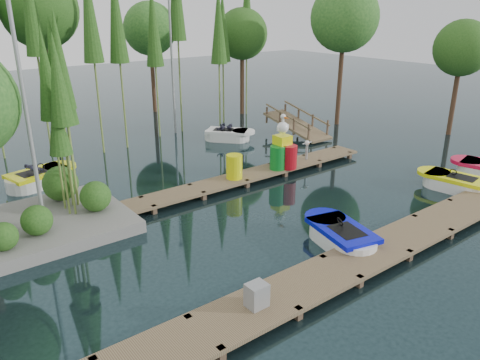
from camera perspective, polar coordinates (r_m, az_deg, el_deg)
ground_plane at (r=15.75m, az=-0.34°, el=-4.65°), size 90.00×90.00×0.00m
near_dock at (r=12.77m, az=12.17°, el=-10.43°), size 18.00×1.50×0.50m
far_dock at (r=18.06m, az=-2.60°, el=-0.48°), size 15.00×1.20×0.50m
tree_screen at (r=22.92m, az=-21.93°, el=17.70°), size 34.42×18.53×10.31m
lamp_island at (r=14.41m, az=-24.82°, el=8.91°), size 0.30×0.30×7.25m
lamp_rear at (r=25.78m, az=-8.34°, el=14.91°), size 0.30×0.30×7.25m
ramp at (r=25.81m, az=6.92°, el=6.70°), size 1.50×3.94×1.49m
boat_blue at (r=14.28m, az=12.17°, el=-6.74°), size 1.86×3.00×0.94m
boat_yellow_near at (r=19.82m, az=24.63°, el=-0.36°), size 1.64×2.88×0.91m
boat_yellow_far at (r=20.06m, az=-23.21°, el=0.22°), size 3.09×1.95×1.43m
boat_white_far at (r=24.76m, az=-1.47°, el=5.52°), size 2.68×2.80×1.27m
utility_cabinet at (r=10.84m, az=2.05°, el=-13.85°), size 0.47×0.39×0.57m
yellow_barrel at (r=18.29m, az=-0.71°, el=1.64°), size 0.64×0.64×0.96m
drum_cluster at (r=19.61m, az=5.33°, el=3.44°), size 1.31×1.20×2.26m
seagull_post at (r=20.78m, az=8.16°, el=4.05°), size 0.53×0.29×0.85m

